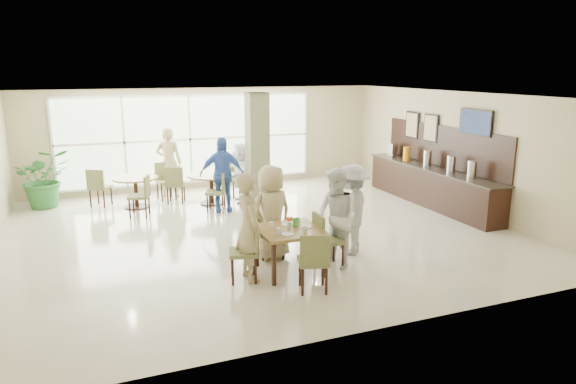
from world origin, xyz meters
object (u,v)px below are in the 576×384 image
object	(u,v)px
main_table	(289,234)
potted_plant	(44,178)
teen_right	(336,218)
teen_standing	(352,210)
adult_b	(241,172)
adult_standing	(169,162)
round_table_right	(211,181)
round_table_left	(136,184)
teen_far	(271,212)
adult_a	(222,174)
buffet_counter	(431,183)
teen_left	(249,227)

from	to	relation	value
main_table	potted_plant	bearing A→B (deg)	123.72
teen_right	teen_standing	size ratio (longest dim) A/B	1.03
adult_b	adult_standing	distance (m)	2.00
main_table	adult_standing	bearing A→B (deg)	99.79
main_table	adult_b	size ratio (longest dim) A/B	0.68
main_table	round_table_right	size ratio (longest dim) A/B	0.88
adult_standing	round_table_left	bearing A→B (deg)	62.00
teen_far	adult_standing	size ratio (longest dim) A/B	0.92
teen_far	teen_right	bearing A→B (deg)	124.29
round_table_right	adult_a	distance (m)	0.82
teen_far	adult_a	bearing A→B (deg)	-104.79
main_table	adult_b	distance (m)	4.83
round_table_right	buffet_counter	bearing A→B (deg)	-22.40
main_table	adult_standing	size ratio (longest dim) A/B	0.55
round_table_left	teen_standing	size ratio (longest dim) A/B	0.65
teen_left	teen_standing	size ratio (longest dim) A/B	1.06
potted_plant	adult_standing	world-z (taller)	adult_standing
main_table	teen_far	size ratio (longest dim) A/B	0.60
teen_standing	adult_b	bearing A→B (deg)	-125.94
teen_left	main_table	bearing A→B (deg)	-89.28
adult_b	teen_right	bearing A→B (deg)	12.25
teen_standing	adult_a	size ratio (longest dim) A/B	0.94
round_table_left	adult_standing	size ratio (longest dim) A/B	0.59
adult_standing	buffet_counter	bearing A→B (deg)	174.02
adult_b	buffet_counter	bearing A→B (deg)	74.11
main_table	teen_right	distance (m)	0.86
main_table	potted_plant	xyz separation A→B (m)	(-4.03, 6.04, 0.06)
round_table_right	buffet_counter	distance (m)	5.48
main_table	round_table_right	distance (m)	4.86
round_table_left	potted_plant	xyz separation A→B (m)	(-2.06, 0.84, 0.15)
buffet_counter	teen_far	distance (m)	5.37
round_table_left	potted_plant	distance (m)	2.23
round_table_right	adult_b	bearing A→B (deg)	-5.19
teen_standing	teen_left	bearing A→B (deg)	-33.94
teen_far	buffet_counter	bearing A→B (deg)	-172.71
teen_right	adult_standing	distance (m)	6.30
main_table	adult_a	xyz separation A→B (m)	(-0.09, 4.10, 0.22)
teen_left	adult_b	distance (m)	5.01
main_table	teen_standing	world-z (taller)	teen_standing
round_table_left	teen_left	xyz separation A→B (m)	(1.26, -5.24, 0.31)
round_table_left	adult_b	world-z (taller)	adult_b
round_table_right	teen_right	size ratio (longest dim) A/B	0.69
teen_right	adult_b	bearing A→B (deg)	171.23
teen_right	teen_standing	distance (m)	0.71
main_table	round_table_right	bearing A→B (deg)	92.02
buffet_counter	teen_right	distance (m)	4.95
main_table	teen_far	world-z (taller)	teen_far
main_table	potted_plant	distance (m)	7.26
adult_a	adult_standing	xyz separation A→B (m)	(-0.94, 1.87, 0.04)
round_table_left	round_table_right	world-z (taller)	same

